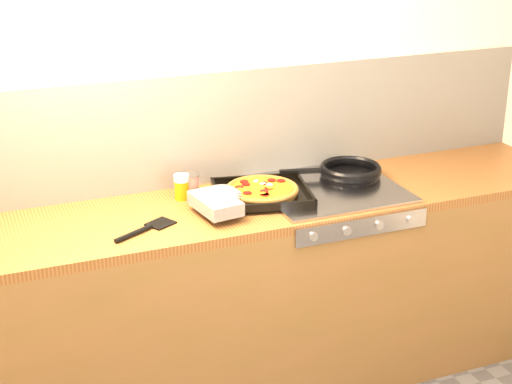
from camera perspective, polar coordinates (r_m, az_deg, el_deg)
name	(u,v)px	position (r m, az deg, el deg)	size (l,w,h in m)	color
room_shell	(209,129)	(3.44, -3.47, 4.61)	(3.20, 3.20, 3.20)	white
counter_run	(233,300)	(3.47, -1.66, -7.83)	(3.20, 0.62, 0.90)	brown
stovetop	(328,189)	(3.44, 5.29, 0.21)	(0.60, 0.56, 0.02)	#A3A2A8
pizza_on_tray	(249,193)	(3.27, -0.52, -0.11)	(0.56, 0.43, 0.07)	black
frying_pan	(349,171)	(3.56, 6.78, 1.51)	(0.49, 0.34, 0.05)	black
tomato_can	(191,185)	(3.36, -4.75, 0.49)	(0.07, 0.07, 0.10)	maroon
juice_glass	(182,187)	(3.33, -5.43, 0.39)	(0.08, 0.08, 0.11)	orange
wooden_spoon	(254,184)	(3.47, -0.13, 0.56)	(0.29, 0.13, 0.02)	tan
black_spatula	(145,229)	(3.05, -8.07, -2.70)	(0.27, 0.18, 0.02)	black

